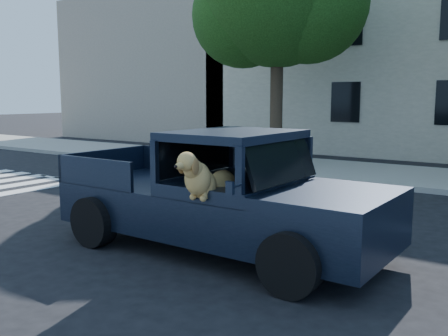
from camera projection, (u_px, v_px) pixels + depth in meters
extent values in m
plane|color=black|center=(199.00, 256.00, 7.62)|extent=(120.00, 120.00, 0.00)
cube|color=gray|center=(385.00, 175.00, 15.08)|extent=(60.00, 4.00, 0.15)
cylinder|color=#332619|center=(276.00, 103.00, 17.37)|extent=(0.44, 0.44, 4.40)
sphere|color=black|center=(243.00, 16.00, 17.38)|extent=(3.60, 3.60, 3.60)
sphere|color=black|center=(309.00, 3.00, 16.58)|extent=(4.00, 4.00, 4.00)
cube|color=tan|center=(168.00, 69.00, 28.95)|extent=(12.00, 6.00, 8.00)
cube|color=black|center=(220.00, 210.00, 7.83)|extent=(5.34, 2.10, 0.67)
cube|color=black|center=(334.00, 198.00, 6.69)|extent=(1.56, 2.06, 0.16)
cube|color=black|center=(234.00, 135.00, 7.52)|extent=(1.61, 1.98, 0.12)
cube|color=black|center=(282.00, 163.00, 7.09)|extent=(0.28, 1.76, 0.58)
cube|color=black|center=(227.00, 207.00, 7.17)|extent=(0.57, 0.57, 0.39)
cube|color=black|center=(230.00, 188.00, 6.09)|extent=(0.10, 0.05, 0.16)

